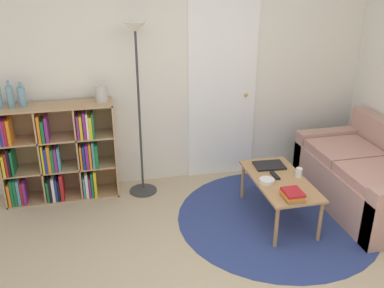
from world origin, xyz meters
name	(u,v)px	position (x,y,z in m)	size (l,w,h in m)	color
wall_back	(177,71)	(0.02, 2.29, 1.29)	(7.49, 0.11, 2.60)	silver
rug	(276,217)	(0.81, 1.13, 0.00)	(2.01, 2.01, 0.01)	navy
bookshelf	(57,155)	(-1.35, 2.08, 0.50)	(1.18, 0.34, 1.06)	tan
floor_lamp	(137,67)	(-0.45, 1.99, 1.43)	(0.31, 0.31, 1.87)	#333333
couch	(369,179)	(1.86, 1.18, 0.30)	(0.86, 1.56, 0.83)	tan
coffee_table	(280,183)	(0.82, 1.14, 0.39)	(0.51, 0.99, 0.44)	#AD7F51
laptop	(269,165)	(0.83, 1.44, 0.45)	(0.32, 0.24, 0.02)	black
bowl	(267,181)	(0.66, 1.10, 0.46)	(0.15, 0.15, 0.04)	silver
book_stack_on_table	(293,195)	(0.77, 0.77, 0.47)	(0.17, 0.21, 0.08)	olive
cup	(299,173)	(1.02, 1.15, 0.48)	(0.06, 0.06, 0.09)	white
remote	(275,175)	(0.79, 1.21, 0.45)	(0.05, 0.16, 0.02)	black
bottle_middle	(10,96)	(-1.71, 2.10, 1.17)	(0.07, 0.07, 0.27)	#6B93A3
bottle_right	(22,96)	(-1.60, 2.10, 1.16)	(0.08, 0.08, 0.25)	#6B93A3
vase_on_shelf	(101,94)	(-0.82, 2.08, 1.15)	(0.13, 0.13, 0.18)	#B7B2A8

